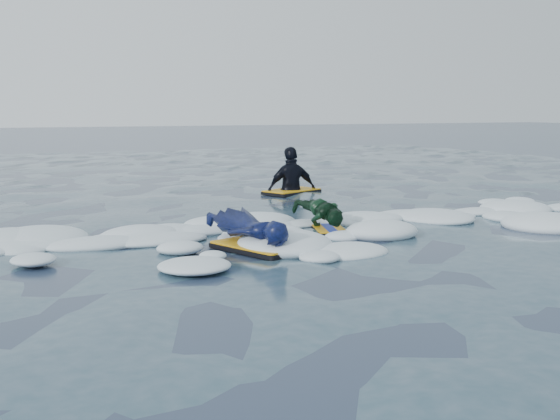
{
  "coord_description": "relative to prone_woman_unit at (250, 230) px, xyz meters",
  "views": [
    {
      "loc": [
        -4.19,
        -7.76,
        1.78
      ],
      "look_at": [
        -0.05,
        1.6,
        0.29
      ],
      "focal_mm": 45.0,
      "sensor_mm": 36.0,
      "label": 1
    }
  ],
  "objects": [
    {
      "name": "ground",
      "position": [
        0.96,
        -0.47,
        -0.24
      ],
      "size": [
        120.0,
        120.0,
        0.0
      ],
      "primitive_type": "plane",
      "color": "#1A2740",
      "rests_on": "ground"
    },
    {
      "name": "foam_band",
      "position": [
        0.96,
        0.56,
        -0.24
      ],
      "size": [
        12.0,
        3.1,
        0.3
      ],
      "primitive_type": null,
      "color": "white",
      "rests_on": "ground"
    },
    {
      "name": "prone_woman_unit",
      "position": [
        0.0,
        0.0,
        0.0
      ],
      "size": [
        1.03,
        1.83,
        0.46
      ],
      "rotation": [
        0.0,
        0.0,
        1.94
      ],
      "color": "black",
      "rests_on": "ground"
    },
    {
      "name": "prone_child_unit",
      "position": [
        1.46,
        0.79,
        -0.01
      ],
      "size": [
        0.66,
        1.24,
        0.46
      ],
      "rotation": [
        0.0,
        0.0,
        1.27
      ],
      "color": "black",
      "rests_on": "ground"
    },
    {
      "name": "waiting_rider_unit",
      "position": [
        2.87,
        4.95,
        -0.17
      ],
      "size": [
        1.39,
        1.1,
        1.84
      ],
      "rotation": [
        0.0,
        0.0,
        0.41
      ],
      "color": "black",
      "rests_on": "ground"
    }
  ]
}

